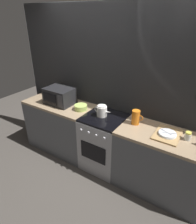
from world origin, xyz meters
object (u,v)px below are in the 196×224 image
(dish_pile, at_px, (167,134))
(spice_jar, at_px, (188,136))
(pitcher, at_px, (136,117))
(stove_unit, at_px, (104,142))
(mixing_bowl, at_px, (81,107))
(microwave, at_px, (60,96))
(kettle, at_px, (102,111))

(dish_pile, height_order, spice_jar, spice_jar)
(pitcher, bearing_deg, spice_jar, -0.87)
(dish_pile, distance_m, spice_jar, 0.23)
(stove_unit, bearing_deg, mixing_bowl, 179.16)
(pitcher, xyz_separation_m, spice_jar, (0.67, -0.01, -0.05))
(dish_pile, xyz_separation_m, spice_jar, (0.22, 0.04, 0.03))
(microwave, distance_m, kettle, 0.82)
(microwave, xyz_separation_m, spice_jar, (1.99, 0.05, -0.08))
(stove_unit, relative_size, mixing_bowl, 4.50)
(stove_unit, bearing_deg, kettle, 167.83)
(microwave, bearing_deg, stove_unit, -0.32)
(mixing_bowl, height_order, spice_jar, spice_jar)
(microwave, xyz_separation_m, mixing_bowl, (0.43, 0.00, -0.10))
(mixing_bowl, distance_m, spice_jar, 1.56)
(stove_unit, height_order, mixing_bowl, mixing_bowl)
(stove_unit, distance_m, pitcher, 0.72)
(stove_unit, height_order, spice_jar, spice_jar)
(stove_unit, bearing_deg, spice_jar, 2.84)
(kettle, xyz_separation_m, mixing_bowl, (-0.38, -0.00, -0.04))
(pitcher, bearing_deg, mixing_bowl, -176.15)
(microwave, height_order, dish_pile, microwave)
(dish_pile, bearing_deg, mixing_bowl, -179.61)
(microwave, relative_size, pitcher, 2.30)
(microwave, height_order, mixing_bowl, microwave)
(mixing_bowl, relative_size, spice_jar, 1.90)
(mixing_bowl, xyz_separation_m, spice_jar, (1.56, 0.05, 0.01))
(mixing_bowl, xyz_separation_m, dish_pile, (1.34, 0.01, -0.02))
(stove_unit, distance_m, dish_pile, 1.02)
(kettle, distance_m, spice_jar, 1.18)
(spice_jar, bearing_deg, mixing_bowl, -178.18)
(kettle, height_order, pitcher, pitcher)
(kettle, bearing_deg, microwave, -179.61)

